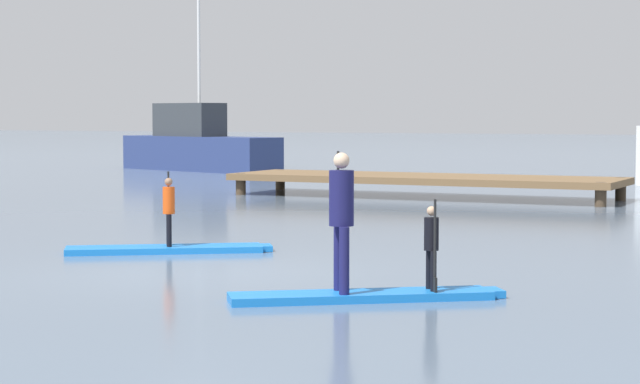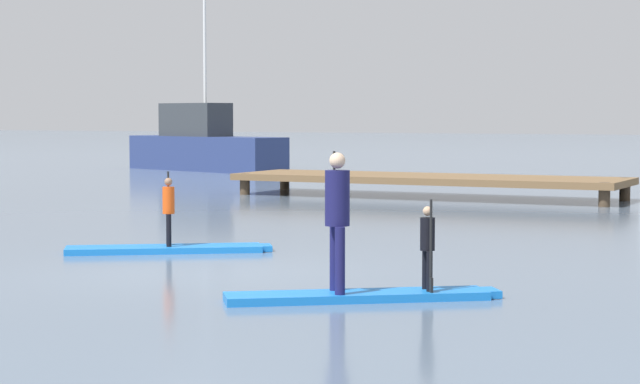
% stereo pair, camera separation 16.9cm
% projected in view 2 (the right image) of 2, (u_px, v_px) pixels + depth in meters
% --- Properties ---
extents(ground_plane, '(240.00, 240.00, 0.00)m').
position_uv_depth(ground_plane, '(206.00, 273.00, 16.72)').
color(ground_plane, slate).
extents(paddleboard_near, '(3.08, 2.36, 0.10)m').
position_uv_depth(paddleboard_near, '(169.00, 249.00, 19.25)').
color(paddleboard_near, blue).
rests_on(paddleboard_near, ground).
extents(paddler_child_solo, '(0.28, 0.34, 1.21)m').
position_uv_depth(paddler_child_solo, '(169.00, 208.00, 19.22)').
color(paddler_child_solo, black).
rests_on(paddler_child_solo, paddleboard_near).
extents(paddleboard_far, '(3.02, 2.37, 0.10)m').
position_uv_depth(paddleboard_far, '(363.00, 296.00, 14.27)').
color(paddleboard_far, blue).
rests_on(paddleboard_far, ground).
extents(paddler_adult, '(0.41, 0.45, 1.69)m').
position_uv_depth(paddler_adult, '(337.00, 212.00, 14.15)').
color(paddler_adult, '#19194C').
rests_on(paddler_adult, paddleboard_far).
extents(paddler_child_front, '(0.27, 0.32, 1.12)m').
position_uv_depth(paddler_child_front, '(428.00, 244.00, 14.34)').
color(paddler_child_front, black).
rests_on(paddler_child_front, paddleboard_far).
extents(fishing_boat_green_midground, '(8.02, 4.23, 7.93)m').
position_uv_depth(fishing_boat_green_midground, '(203.00, 146.00, 47.34)').
color(fishing_boat_green_midground, navy).
rests_on(fishing_boat_green_midground, ground).
extents(floating_dock, '(10.62, 2.98, 0.59)m').
position_uv_depth(floating_dock, '(428.00, 179.00, 31.96)').
color(floating_dock, brown).
rests_on(floating_dock, ground).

